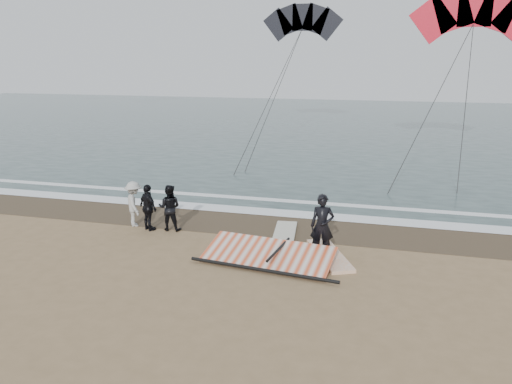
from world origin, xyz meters
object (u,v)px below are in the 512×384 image
at_px(board_white, 330,255).
at_px(man_main, 322,226).
at_px(sail_rig, 267,254).
at_px(board_cream, 284,235).

bearing_deg(board_white, man_main, 153.78).
bearing_deg(sail_rig, board_white, 23.59).
height_order(board_white, board_cream, board_cream).
xyz_separation_m(man_main, board_white, (0.26, -0.01, -0.91)).
bearing_deg(sail_rig, board_cream, 87.86).
height_order(board_cream, sail_rig, sail_rig).
distance_m(board_white, sail_rig, 1.92).
xyz_separation_m(man_main, board_cream, (-1.41, 1.36, -0.91)).
relative_size(man_main, sail_rig, 0.44).
relative_size(board_white, sail_rig, 0.59).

